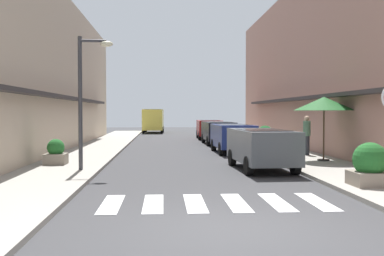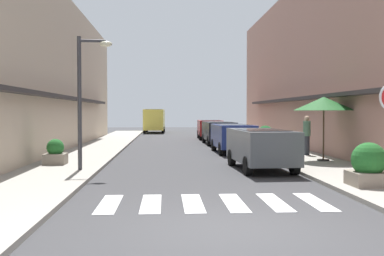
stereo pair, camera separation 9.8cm
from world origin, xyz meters
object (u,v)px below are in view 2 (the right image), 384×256
(parked_car_distant, at_px, (210,127))
(planter_far, at_px, (265,137))
(cafe_umbrella, at_px, (324,104))
(parked_car_near, at_px, (261,145))
(delivery_van, at_px, (154,119))
(pedestrian_walking_near, at_px, (307,134))
(parked_car_far, at_px, (219,130))
(planter_corner, at_px, (369,166))
(street_lamp, at_px, (86,87))
(parked_car_mid, at_px, (233,135))
(planter_midblock, at_px, (55,153))

(parked_car_distant, bearing_deg, planter_far, -77.91)
(parked_car_distant, distance_m, cafe_umbrella, 17.44)
(parked_car_near, bearing_deg, delivery_van, 98.52)
(cafe_umbrella, height_order, pedestrian_walking_near, cafe_umbrella)
(parked_car_far, bearing_deg, cafe_umbrella, -75.33)
(pedestrian_walking_near, bearing_deg, parked_car_near, 160.19)
(parked_car_distant, height_order, delivery_van, delivery_van)
(parked_car_far, distance_m, planter_corner, 17.63)
(parked_car_near, height_order, street_lamp, street_lamp)
(planter_corner, bearing_deg, street_lamp, 154.13)
(planter_corner, height_order, pedestrian_walking_near, pedestrian_walking_near)
(parked_car_far, distance_m, cafe_umbrella, 11.73)
(parked_car_far, distance_m, planter_far, 4.66)
(parked_car_mid, height_order, planter_corner, parked_car_mid)
(parked_car_near, xyz_separation_m, planter_midblock, (-7.59, 1.25, -0.38))
(parked_car_near, relative_size, planter_corner, 3.68)
(planter_corner, bearing_deg, parked_car_near, 114.52)
(planter_corner, bearing_deg, parked_car_far, 96.51)
(parked_car_mid, xyz_separation_m, planter_far, (2.14, 2.09, -0.21))
(parked_car_distant, bearing_deg, parked_car_near, -90.00)
(parked_car_near, distance_m, parked_car_far, 13.13)
(cafe_umbrella, height_order, planter_midblock, cafe_umbrella)
(planter_corner, distance_m, planter_far, 13.37)
(parked_car_far, distance_m, planter_midblock, 14.11)
(parked_car_near, xyz_separation_m, planter_corner, (2.00, -4.38, -0.26))
(planter_corner, bearing_deg, parked_car_mid, 100.04)
(planter_corner, relative_size, planter_midblock, 1.22)
(parked_car_mid, distance_m, parked_car_far, 6.22)
(parked_car_mid, xyz_separation_m, cafe_umbrella, (2.95, -5.03, 1.50))
(parked_car_far, relative_size, street_lamp, 0.97)
(cafe_umbrella, xyz_separation_m, pedestrian_walking_near, (0.11, 2.55, -1.35))
(parked_car_far, height_order, cafe_umbrella, cafe_umbrella)
(parked_car_distant, height_order, cafe_umbrella, cafe_umbrella)
(parked_car_far, height_order, pedestrian_walking_near, pedestrian_walking_near)
(parked_car_mid, height_order, street_lamp, street_lamp)
(parked_car_mid, xyz_separation_m, delivery_van, (-4.53, 23.35, 0.48))
(parked_car_near, xyz_separation_m, pedestrian_walking_near, (3.06, 4.42, 0.15))
(cafe_umbrella, bearing_deg, planter_corner, -98.64)
(planter_far, bearing_deg, parked_car_far, 117.38)
(pedestrian_walking_near, bearing_deg, planter_corner, -172.02)
(parked_car_mid, relative_size, street_lamp, 0.92)
(parked_car_mid, height_order, cafe_umbrella, cafe_umbrella)
(planter_midblock, height_order, pedestrian_walking_near, pedestrian_walking_near)
(parked_car_near, height_order, planter_far, parked_car_near)
(planter_midblock, relative_size, planter_far, 0.79)
(parked_car_far, distance_m, pedestrian_walking_near, 9.23)
(parked_car_near, relative_size, parked_car_far, 0.97)
(parked_car_mid, relative_size, planter_corner, 3.58)
(parked_car_distant, relative_size, pedestrian_walking_near, 2.35)
(parked_car_distant, distance_m, planter_midblock, 19.30)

